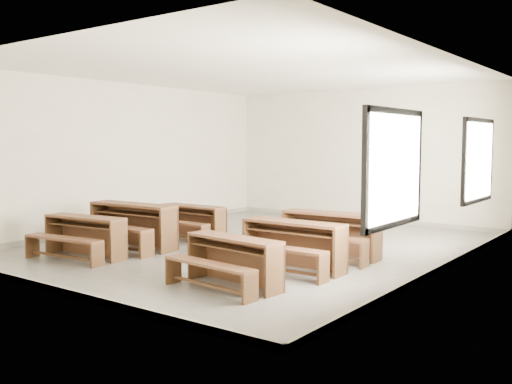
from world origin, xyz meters
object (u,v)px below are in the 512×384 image
Objects in this scene: desk_set_4 at (291,242)px; desk_set_1 at (131,222)px; desk_set_2 at (191,219)px; desk_set_0 at (83,234)px; desk_set_3 at (232,258)px; desk_set_5 at (329,231)px.

desk_set_1 is at bearing -176.46° from desk_set_4.
desk_set_4 is (3.16, -1.19, 0.04)m from desk_set_2.
desk_set_3 is (3.20, -0.02, -0.02)m from desk_set_0.
desk_set_1 is (-0.02, 1.04, 0.07)m from desk_set_0.
desk_set_1 is 1.45m from desk_set_2.
desk_set_0 is at bearing -93.72° from desk_set_2.
desk_set_0 is 4.10m from desk_set_5.
desk_set_3 is 0.90× the size of desk_set_5.
desk_set_1 reaches higher than desk_set_4.
desk_set_5 is (3.14, -0.02, 0.05)m from desk_set_2.
desk_set_1 is 3.59m from desk_set_5.
desk_set_2 is at bearing 146.81° from desk_set_3.
desk_set_0 is 0.98× the size of desk_set_4.
desk_set_4 is 0.96× the size of desk_set_5.
desk_set_3 reaches higher than desk_set_2.
desk_set_4 is (0.10, 1.31, 0.04)m from desk_set_3.
desk_set_2 is at bearing 80.25° from desk_set_0.
desk_set_5 is at bearing 20.17° from desk_set_1.
desk_set_5 is (3.30, 1.42, -0.03)m from desk_set_1.
desk_set_3 is 1.31m from desk_set_4.
desk_set_5 is (0.08, 2.48, 0.05)m from desk_set_3.
desk_set_1 is 3.39m from desk_set_3.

